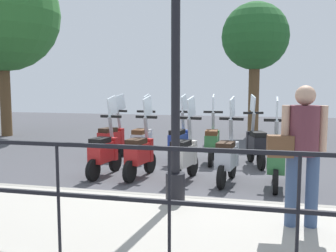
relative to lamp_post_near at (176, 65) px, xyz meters
name	(u,v)px	position (x,y,z in m)	size (l,w,h in m)	color
ground_plane	(190,172)	(2.40, 0.21, -2.01)	(28.00, 28.00, 0.00)	#424247
promenade_walkway	(145,225)	(-0.75, 0.21, -1.94)	(2.20, 20.00, 0.15)	#A39E93
fence_railing	(112,181)	(-1.80, 0.21, -1.12)	(0.04, 16.03, 1.07)	black
lamp_post_near	(176,65)	(0.00, 0.00, 0.00)	(0.26, 0.90, 4.21)	black
pedestrian_with_bag	(302,145)	(-0.56, -1.55, -0.93)	(0.35, 0.64, 1.59)	#384C70
tree_large	(1,14)	(6.34, 7.29, 2.10)	(3.84, 3.84, 6.04)	brown
tree_distant	(255,38)	(8.23, -0.99, 1.31)	(2.25, 2.25, 4.50)	brown
scooter_near_0	(276,160)	(1.61, -1.40, -1.53)	(1.23, 0.44, 1.54)	black
scooter_near_1	(227,156)	(1.72, -0.58, -1.53)	(1.23, 0.46, 1.54)	black
scooter_near_2	(184,155)	(1.70, 0.20, -1.53)	(1.22, 0.50, 1.54)	black
scooter_near_3	(140,152)	(1.75, 1.05, -1.53)	(1.23, 0.47, 1.54)	black
scooter_near_4	(104,151)	(1.71, 1.75, -1.53)	(1.23, 0.45, 1.54)	black
scooter_far_0	(256,144)	(3.31, -1.08, -1.53)	(1.21, 0.53, 1.54)	black
scooter_far_1	(212,142)	(3.37, -0.12, -1.53)	(1.23, 0.44, 1.54)	black
scooter_far_2	(179,141)	(3.29, 0.61, -1.53)	(1.23, 0.45, 1.54)	black
scooter_far_3	(142,141)	(3.19, 1.45, -1.53)	(1.23, 0.44, 1.54)	black
scooter_far_4	(112,139)	(3.27, 2.21, -1.53)	(1.20, 0.55, 1.54)	black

